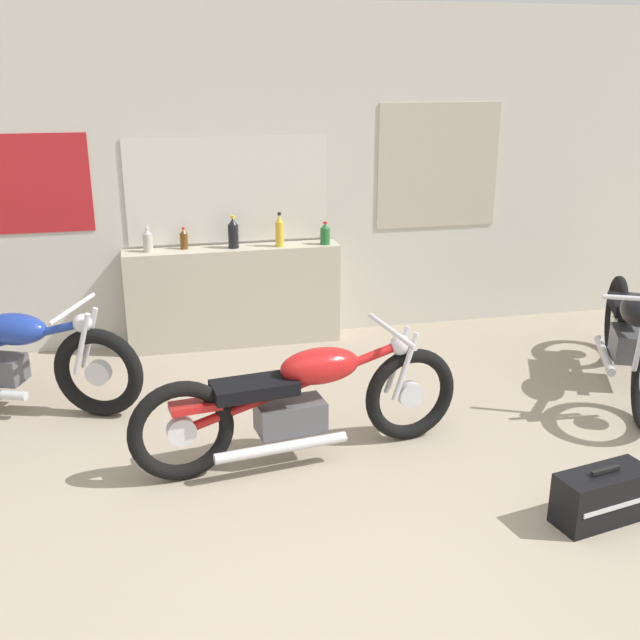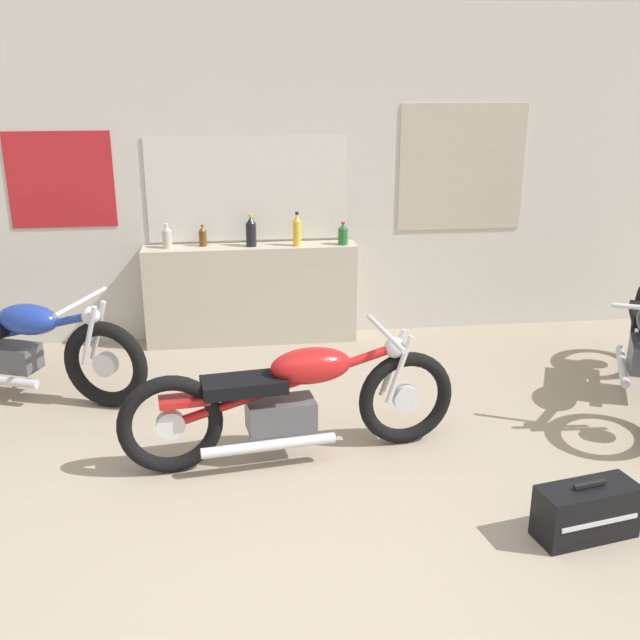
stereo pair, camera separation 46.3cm
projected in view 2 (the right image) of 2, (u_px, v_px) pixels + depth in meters
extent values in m
plane|color=gray|center=(295.00, 580.00, 3.54)|extent=(24.00, 24.00, 0.00)
cube|color=beige|center=(256.00, 178.00, 6.32)|extent=(10.00, 0.06, 2.80)
cube|color=silver|center=(248.00, 189.00, 6.31)|extent=(1.63, 0.01, 0.82)
cube|color=beige|center=(248.00, 189.00, 6.31)|extent=(1.69, 0.01, 0.88)
cube|color=#B2A893|center=(462.00, 168.00, 6.48)|extent=(1.11, 0.01, 1.08)
cube|color=#B21E23|center=(61.00, 180.00, 6.10)|extent=(0.85, 0.01, 0.78)
cube|color=#B7AD99|center=(251.00, 294.00, 6.46)|extent=(1.81, 0.28, 0.86)
cylinder|color=#B7B2A8|center=(167.00, 239.00, 6.23)|extent=(0.08, 0.08, 0.15)
cone|color=#B7B2A8|center=(166.00, 228.00, 6.20)|extent=(0.07, 0.07, 0.04)
cylinder|color=silver|center=(166.00, 224.00, 6.19)|extent=(0.03, 0.03, 0.02)
cylinder|color=#5B3814|center=(203.00, 238.00, 6.30)|extent=(0.06, 0.06, 0.13)
cone|color=#5B3814|center=(202.00, 229.00, 6.27)|extent=(0.05, 0.05, 0.04)
cylinder|color=red|center=(202.00, 226.00, 6.27)|extent=(0.03, 0.03, 0.01)
cylinder|color=black|center=(251.00, 235.00, 6.29)|extent=(0.09, 0.09, 0.20)
cone|color=black|center=(251.00, 220.00, 6.24)|extent=(0.07, 0.07, 0.05)
cylinder|color=gold|center=(250.00, 215.00, 6.23)|extent=(0.03, 0.03, 0.02)
cylinder|color=gold|center=(297.00, 234.00, 6.30)|extent=(0.07, 0.07, 0.21)
cone|color=gold|center=(297.00, 218.00, 6.26)|extent=(0.06, 0.06, 0.06)
cylinder|color=black|center=(297.00, 213.00, 6.24)|extent=(0.03, 0.03, 0.02)
cylinder|color=#23662D|center=(343.00, 236.00, 6.35)|extent=(0.08, 0.08, 0.14)
cone|color=#23662D|center=(343.00, 226.00, 6.32)|extent=(0.07, 0.07, 0.04)
cylinder|color=red|center=(343.00, 223.00, 6.31)|extent=(0.03, 0.03, 0.02)
torus|color=black|center=(106.00, 364.00, 5.24)|extent=(0.63, 0.32, 0.64)
cylinder|color=silver|center=(106.00, 364.00, 5.24)|extent=(0.19, 0.13, 0.17)
cube|color=#4C4C51|center=(12.00, 357.00, 5.42)|extent=(0.44, 0.34, 0.19)
cylinder|color=navy|center=(8.00, 333.00, 5.36)|extent=(1.18, 0.50, 0.39)
ellipsoid|color=navy|center=(28.00, 319.00, 5.28)|extent=(0.52, 0.39, 0.22)
cylinder|color=silver|center=(98.00, 330.00, 5.24)|extent=(0.17, 0.09, 0.44)
cylinder|color=silver|center=(89.00, 336.00, 5.13)|extent=(0.17, 0.09, 0.44)
cylinder|color=silver|center=(81.00, 301.00, 5.13)|extent=(0.26, 0.61, 0.03)
sphere|color=silver|center=(91.00, 316.00, 5.14)|extent=(0.13, 0.13, 0.13)
torus|color=black|center=(640.00, 327.00, 5.92)|extent=(0.36, 0.65, 0.68)
cylinder|color=silver|center=(640.00, 327.00, 5.92)|extent=(0.13, 0.20, 0.19)
cylinder|color=silver|center=(622.00, 366.00, 5.56)|extent=(0.36, 0.68, 0.06)
torus|color=black|center=(406.00, 398.00, 4.73)|extent=(0.63, 0.17, 0.62)
cylinder|color=silver|center=(406.00, 398.00, 4.73)|extent=(0.18, 0.08, 0.17)
torus|color=black|center=(171.00, 425.00, 4.38)|extent=(0.63, 0.17, 0.62)
cylinder|color=silver|center=(171.00, 425.00, 4.38)|extent=(0.18, 0.08, 0.17)
cube|color=#4C4C51|center=(281.00, 414.00, 4.55)|extent=(0.44, 0.27, 0.19)
cylinder|color=#B21919|center=(280.00, 387.00, 4.49)|extent=(1.33, 0.23, 0.39)
ellipsoid|color=#B21919|center=(311.00, 366.00, 4.49)|extent=(0.53, 0.30, 0.22)
cube|color=black|center=(244.00, 385.00, 4.42)|extent=(0.53, 0.30, 0.08)
cube|color=#B21919|center=(184.00, 400.00, 4.36)|extent=(0.31, 0.18, 0.04)
cylinder|color=silver|center=(393.00, 363.00, 4.70)|extent=(0.18, 0.06, 0.44)
cylinder|color=silver|center=(399.00, 370.00, 4.59)|extent=(0.18, 0.06, 0.44)
cylinder|color=silver|center=(386.00, 333.00, 4.55)|extent=(0.11, 0.64, 0.03)
sphere|color=silver|center=(395.00, 348.00, 4.60)|extent=(0.13, 0.13, 0.13)
cylinder|color=silver|center=(269.00, 445.00, 4.43)|extent=(0.81, 0.17, 0.06)
cube|color=black|center=(586.00, 511.00, 3.83)|extent=(0.56, 0.31, 0.29)
cube|color=silver|center=(600.00, 523.00, 3.73)|extent=(0.44, 0.09, 0.02)
cube|color=black|center=(590.00, 484.00, 3.78)|extent=(0.18, 0.06, 0.02)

